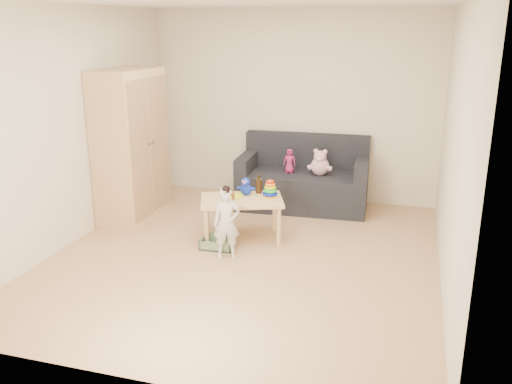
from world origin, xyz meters
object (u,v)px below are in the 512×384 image
(toddler, at_px, (227,224))
(play_table, at_px, (242,219))
(sofa, at_px, (303,190))
(wardrobe, at_px, (131,146))

(toddler, bearing_deg, play_table, 69.42)
(toddler, bearing_deg, sofa, 55.49)
(wardrobe, relative_size, toddler, 2.50)
(sofa, relative_size, toddler, 2.27)
(wardrobe, relative_size, sofa, 1.10)
(wardrobe, bearing_deg, toddler, -28.89)
(wardrobe, height_order, toddler, wardrobe)
(sofa, bearing_deg, wardrobe, -156.11)
(play_table, xyz_separation_m, toddler, (0.01, -0.55, 0.13))
(play_table, bearing_deg, sofa, 71.62)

